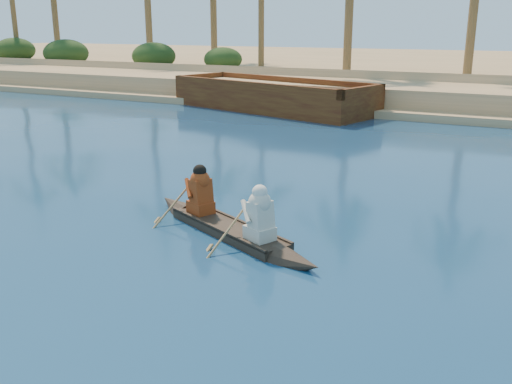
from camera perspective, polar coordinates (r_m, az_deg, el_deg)
The scene contains 4 objects.
sandy_embankment at distance 52.20m, azimuth 18.92°, elevation 11.34°, with size 150.00×51.00×1.50m.
shrub_cluster at distance 37.05m, azimuth 15.22°, elevation 11.00°, with size 100.00×6.00×2.40m, color black, non-canonical shape.
canoe at distance 12.07m, azimuth -2.79°, elevation -2.91°, with size 5.29×2.93×1.51m.
barge_mid at distance 30.26m, azimuth 1.64°, elevation 9.44°, with size 11.72×6.47×1.86m.
Camera 1 is at (7.84, -4.58, 4.26)m, focal length 40.00 mm.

